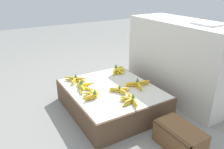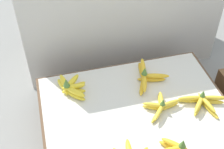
{
  "view_description": "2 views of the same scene",
  "coord_description": "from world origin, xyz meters",
  "px_view_note": "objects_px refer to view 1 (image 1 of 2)",
  "views": [
    {
      "loc": [
        1.68,
        -0.99,
        1.2
      ],
      "look_at": [
        -0.0,
        0.01,
        0.38
      ],
      "focal_mm": 35.0,
      "sensor_mm": 36.0,
      "label": 1
    },
    {
      "loc": [
        -0.38,
        -0.91,
        1.45
      ],
      "look_at": [
        -0.11,
        0.13,
        0.43
      ],
      "focal_mm": 50.0,
      "sensor_mm": 36.0,
      "label": 2
    }
  ],
  "objects_px": {
    "banana_bunch_front_left": "(75,79)",
    "wooden_crate": "(179,138)",
    "banana_bunch_back_left": "(118,70)",
    "foam_tray_white": "(207,24)",
    "banana_bunch_middle_right": "(131,100)",
    "banana_bunch_back_midright": "(138,84)",
    "banana_bunch_front_midright": "(93,95)",
    "banana_bunch_middle_midright": "(120,90)",
    "banana_bunch_front_midleft": "(83,86)"
  },
  "relations": [
    {
      "from": "banana_bunch_front_left",
      "to": "wooden_crate",
      "type": "bearing_deg",
      "value": 20.59
    },
    {
      "from": "banana_bunch_back_left",
      "to": "foam_tray_white",
      "type": "relative_size",
      "value": 0.83
    },
    {
      "from": "wooden_crate",
      "to": "banana_bunch_middle_right",
      "type": "height_order",
      "value": "banana_bunch_middle_right"
    },
    {
      "from": "wooden_crate",
      "to": "banana_bunch_back_left",
      "type": "xyz_separation_m",
      "value": [
        -1.07,
        0.11,
        0.17
      ]
    },
    {
      "from": "banana_bunch_back_left",
      "to": "banana_bunch_back_midright",
      "type": "bearing_deg",
      "value": -2.72
    },
    {
      "from": "banana_bunch_front_left",
      "to": "banana_bunch_middle_right",
      "type": "distance_m",
      "value": 0.7
    },
    {
      "from": "wooden_crate",
      "to": "foam_tray_white",
      "type": "relative_size",
      "value": 1.51
    },
    {
      "from": "banana_bunch_front_left",
      "to": "foam_tray_white",
      "type": "bearing_deg",
      "value": 57.12
    },
    {
      "from": "banana_bunch_back_midright",
      "to": "banana_bunch_back_left",
      "type": "bearing_deg",
      "value": 177.28
    },
    {
      "from": "banana_bunch_front_midright",
      "to": "foam_tray_white",
      "type": "bearing_deg",
      "value": 75.1
    },
    {
      "from": "banana_bunch_front_midright",
      "to": "banana_bunch_middle_midright",
      "type": "distance_m",
      "value": 0.28
    },
    {
      "from": "wooden_crate",
      "to": "banana_bunch_back_left",
      "type": "relative_size",
      "value": 1.81
    },
    {
      "from": "banana_bunch_back_left",
      "to": "banana_bunch_middle_right",
      "type": "bearing_deg",
      "value": -22.63
    },
    {
      "from": "banana_bunch_middle_right",
      "to": "banana_bunch_back_left",
      "type": "xyz_separation_m",
      "value": [
        -0.63,
        0.26,
        0.01
      ]
    },
    {
      "from": "banana_bunch_front_midright",
      "to": "foam_tray_white",
      "type": "height_order",
      "value": "foam_tray_white"
    },
    {
      "from": "banana_bunch_front_midright",
      "to": "banana_bunch_back_midright",
      "type": "relative_size",
      "value": 0.71
    },
    {
      "from": "banana_bunch_front_left",
      "to": "banana_bunch_front_midleft",
      "type": "xyz_separation_m",
      "value": [
        0.2,
        0.01,
        0.0
      ]
    },
    {
      "from": "wooden_crate",
      "to": "banana_bunch_middle_right",
      "type": "bearing_deg",
      "value": -160.3
    },
    {
      "from": "banana_bunch_front_midleft",
      "to": "banana_bunch_back_midright",
      "type": "xyz_separation_m",
      "value": [
        0.24,
        0.49,
        0.0
      ]
    },
    {
      "from": "banana_bunch_middle_midright",
      "to": "banana_bunch_back_left",
      "type": "bearing_deg",
      "value": 150.42
    },
    {
      "from": "banana_bunch_middle_right",
      "to": "foam_tray_white",
      "type": "relative_size",
      "value": 1.06
    },
    {
      "from": "banana_bunch_back_left",
      "to": "banana_bunch_back_midright",
      "type": "height_order",
      "value": "banana_bunch_back_left"
    },
    {
      "from": "foam_tray_white",
      "to": "banana_bunch_back_midright",
      "type": "bearing_deg",
      "value": -114.18
    },
    {
      "from": "banana_bunch_back_left",
      "to": "banana_bunch_front_midright",
      "type": "bearing_deg",
      "value": -52.73
    },
    {
      "from": "banana_bunch_back_left",
      "to": "banana_bunch_back_midright",
      "type": "relative_size",
      "value": 0.77
    },
    {
      "from": "banana_bunch_middle_right",
      "to": "banana_bunch_back_left",
      "type": "height_order",
      "value": "banana_bunch_back_left"
    },
    {
      "from": "wooden_crate",
      "to": "banana_bunch_front_left",
      "type": "xyz_separation_m",
      "value": [
        -1.09,
        -0.41,
        0.17
      ]
    },
    {
      "from": "banana_bunch_middle_midright",
      "to": "banana_bunch_front_left",
      "type": "bearing_deg",
      "value": -147.29
    },
    {
      "from": "banana_bunch_middle_midright",
      "to": "wooden_crate",
      "type": "bearing_deg",
      "value": 11.23
    },
    {
      "from": "banana_bunch_middle_right",
      "to": "banana_bunch_back_midright",
      "type": "bearing_deg",
      "value": 131.77
    },
    {
      "from": "banana_bunch_back_midright",
      "to": "wooden_crate",
      "type": "bearing_deg",
      "value": -7.56
    },
    {
      "from": "banana_bunch_middle_midright",
      "to": "banana_bunch_middle_right",
      "type": "xyz_separation_m",
      "value": [
        0.22,
        -0.03,
        0.0
      ]
    },
    {
      "from": "banana_bunch_back_left",
      "to": "wooden_crate",
      "type": "bearing_deg",
      "value": -5.7
    },
    {
      "from": "banana_bunch_middle_right",
      "to": "banana_bunch_front_midright",
      "type": "bearing_deg",
      "value": -134.85
    },
    {
      "from": "banana_bunch_front_midleft",
      "to": "banana_bunch_front_midright",
      "type": "bearing_deg",
      "value": 0.17
    },
    {
      "from": "banana_bunch_middle_midright",
      "to": "banana_bunch_back_midright",
      "type": "relative_size",
      "value": 0.73
    },
    {
      "from": "banana_bunch_front_midleft",
      "to": "banana_bunch_middle_right",
      "type": "distance_m",
      "value": 0.52
    },
    {
      "from": "wooden_crate",
      "to": "banana_bunch_back_midright",
      "type": "bearing_deg",
      "value": 172.44
    },
    {
      "from": "banana_bunch_front_left",
      "to": "banana_bunch_front_midleft",
      "type": "height_order",
      "value": "banana_bunch_front_midleft"
    },
    {
      "from": "banana_bunch_front_midright",
      "to": "banana_bunch_front_left",
      "type": "bearing_deg",
      "value": -179.15
    },
    {
      "from": "wooden_crate",
      "to": "banana_bunch_front_left",
      "type": "relative_size",
      "value": 1.86
    },
    {
      "from": "banana_bunch_front_left",
      "to": "foam_tray_white",
      "type": "relative_size",
      "value": 0.81
    },
    {
      "from": "banana_bunch_front_midleft",
      "to": "wooden_crate",
      "type": "bearing_deg",
      "value": 24.34
    },
    {
      "from": "banana_bunch_middle_right",
      "to": "banana_bunch_back_midright",
      "type": "relative_size",
      "value": 0.97
    },
    {
      "from": "wooden_crate",
      "to": "banana_bunch_front_left",
      "type": "height_order",
      "value": "banana_bunch_front_left"
    },
    {
      "from": "banana_bunch_front_midleft",
      "to": "foam_tray_white",
      "type": "xyz_separation_m",
      "value": [
        0.49,
        1.06,
        0.58
      ]
    },
    {
      "from": "banana_bunch_back_midright",
      "to": "foam_tray_white",
      "type": "height_order",
      "value": "foam_tray_white"
    },
    {
      "from": "banana_bunch_front_left",
      "to": "banana_bunch_middle_right",
      "type": "height_order",
      "value": "banana_bunch_front_left"
    },
    {
      "from": "banana_bunch_front_midleft",
      "to": "banana_bunch_front_midright",
      "type": "distance_m",
      "value": 0.21
    },
    {
      "from": "wooden_crate",
      "to": "banana_bunch_back_midright",
      "type": "relative_size",
      "value": 1.38
    }
  ]
}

